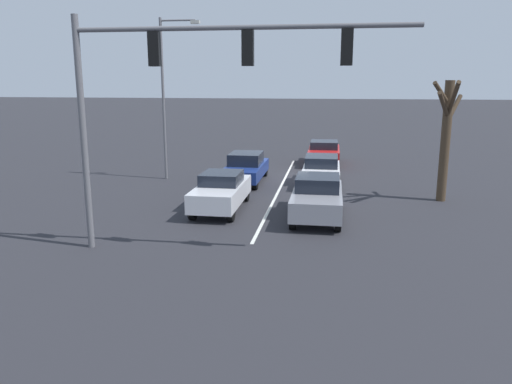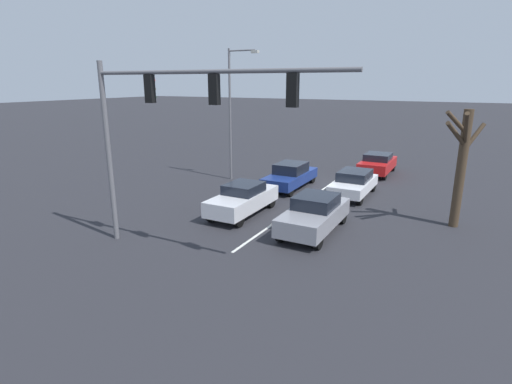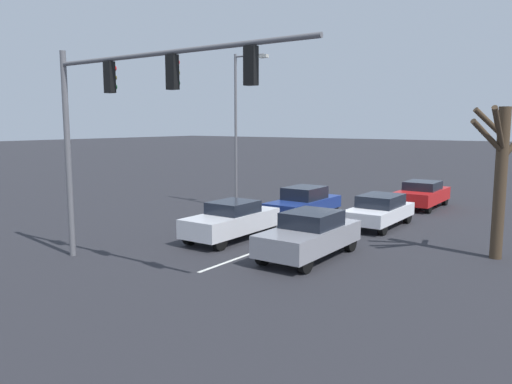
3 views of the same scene
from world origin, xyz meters
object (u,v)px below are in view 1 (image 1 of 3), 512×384
(car_red_leftlane_third, at_px, (324,152))
(bare_tree_near, at_px, (446,134))
(traffic_signal_gantry, at_px, (181,78))
(street_lamp_right_shoulder, at_px, (167,88))
(car_navy_midlane_second, at_px, (246,167))
(car_silver_midlane_front, at_px, (221,191))
(car_white_leftlane_second, at_px, (321,169))
(car_gray_leftlane_front, at_px, (317,197))

(car_red_leftlane_third, xyz_separation_m, bare_tree_near, (-5.23, 9.08, 2.17))
(traffic_signal_gantry, xyz_separation_m, street_lamp_right_shoulder, (4.14, -11.06, -0.45))
(car_navy_midlane_second, relative_size, traffic_signal_gantry, 0.48)
(car_navy_midlane_second, relative_size, car_red_leftlane_third, 1.09)
(car_silver_midlane_front, distance_m, traffic_signal_gantry, 6.76)
(car_navy_midlane_second, height_order, street_lamp_right_shoulder, street_lamp_right_shoulder)
(car_white_leftlane_second, distance_m, traffic_signal_gantry, 12.36)
(car_silver_midlane_front, bearing_deg, traffic_signal_gantry, 90.48)
(traffic_signal_gantry, bearing_deg, car_white_leftlane_second, -109.28)
(car_gray_leftlane_front, height_order, car_red_leftlane_third, car_gray_leftlane_front)
(car_white_leftlane_second, bearing_deg, street_lamp_right_shoulder, -1.16)
(car_gray_leftlane_front, distance_m, bare_tree_near, 6.64)
(car_gray_leftlane_front, xyz_separation_m, car_red_leftlane_third, (-0.00, -12.59, -0.05))
(car_silver_midlane_front, height_order, street_lamp_right_shoulder, street_lamp_right_shoulder)
(car_gray_leftlane_front, relative_size, car_red_leftlane_third, 1.04)
(car_gray_leftlane_front, distance_m, street_lamp_right_shoulder, 11.02)
(street_lamp_right_shoulder, bearing_deg, car_white_leftlane_second, 178.84)
(car_gray_leftlane_front, height_order, bare_tree_near, bare_tree_near)
(car_white_leftlane_second, bearing_deg, car_navy_midlane_second, 0.61)
(car_gray_leftlane_front, xyz_separation_m, car_white_leftlane_second, (0.01, -6.37, -0.06))
(car_white_leftlane_second, height_order, car_red_leftlane_third, car_red_leftlane_third)
(car_silver_midlane_front, relative_size, bare_tree_near, 0.86)
(car_white_leftlane_second, bearing_deg, bare_tree_near, 151.31)
(car_white_leftlane_second, height_order, bare_tree_near, bare_tree_near)
(car_navy_midlane_second, relative_size, car_white_leftlane_second, 1.10)
(car_navy_midlane_second, bearing_deg, car_silver_midlane_front, 89.96)
(car_navy_midlane_second, relative_size, bare_tree_near, 0.91)
(car_red_leftlane_third, relative_size, street_lamp_right_shoulder, 0.52)
(car_red_leftlane_third, height_order, traffic_signal_gantry, traffic_signal_gantry)
(car_silver_midlane_front, relative_size, car_white_leftlane_second, 1.04)
(car_navy_midlane_second, bearing_deg, street_lamp_right_shoulder, -2.83)
(car_red_leftlane_third, bearing_deg, car_navy_midlane_second, 58.36)
(car_navy_midlane_second, bearing_deg, car_white_leftlane_second, -179.39)
(car_navy_midlane_second, relative_size, street_lamp_right_shoulder, 0.57)
(car_navy_midlane_second, height_order, bare_tree_near, bare_tree_near)
(car_navy_midlane_second, distance_m, bare_tree_near, 9.76)
(car_silver_midlane_front, xyz_separation_m, car_white_leftlane_second, (-3.85, -5.77, -0.03))
(traffic_signal_gantry, distance_m, bare_tree_near, 12.30)
(car_gray_leftlane_front, height_order, car_white_leftlane_second, car_gray_leftlane_front)
(car_silver_midlane_front, xyz_separation_m, car_red_leftlane_third, (-3.86, -11.98, -0.02))
(car_silver_midlane_front, xyz_separation_m, bare_tree_near, (-9.09, -2.90, 2.15))
(car_silver_midlane_front, height_order, car_white_leftlane_second, car_silver_midlane_front)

